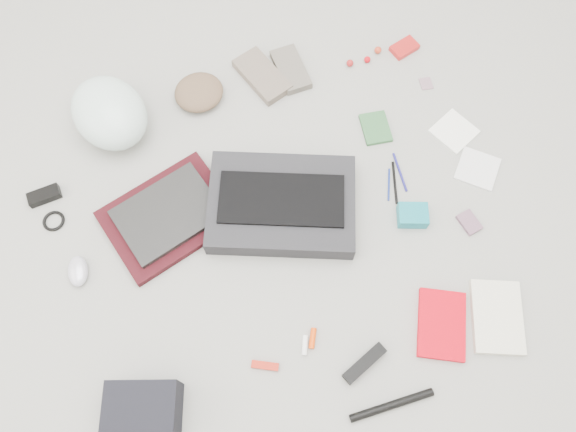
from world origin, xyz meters
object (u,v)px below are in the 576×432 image
object	(u,v)px
accordion_wallet	(413,215)
camera_bag	(144,408)
laptop	(168,214)
book_red	(442,325)
messenger_bag	(282,205)
bike_helmet	(109,113)

from	to	relation	value
accordion_wallet	camera_bag	bearing A→B (deg)	-142.70
laptop	camera_bag	xyz separation A→B (m)	(-0.18, -0.59, 0.03)
book_red	accordion_wallet	world-z (taller)	accordion_wallet
messenger_bag	accordion_wallet	world-z (taller)	messenger_bag
laptop	accordion_wallet	distance (m)	0.82
laptop	accordion_wallet	xyz separation A→B (m)	(0.79, -0.23, -0.01)
camera_bag	laptop	bearing A→B (deg)	88.12
camera_bag	book_red	bearing A→B (deg)	15.02
camera_bag	bike_helmet	bearing A→B (deg)	101.44
book_red	camera_bag	bearing A→B (deg)	-157.09
laptop	camera_bag	size ratio (longest dim) A/B	1.58
bike_helmet	accordion_wallet	bearing A→B (deg)	-55.78
messenger_bag	book_red	size ratio (longest dim) A/B	2.23
accordion_wallet	messenger_bag	bearing A→B (deg)	176.68
bike_helmet	accordion_wallet	distance (m)	1.10
messenger_bag	laptop	world-z (taller)	messenger_bag
laptop	book_red	xyz separation A→B (m)	(0.74, -0.59, -0.03)
laptop	bike_helmet	world-z (taller)	bike_helmet
bike_helmet	book_red	xyz separation A→B (m)	(0.86, -1.00, -0.08)
messenger_bag	camera_bag	distance (m)	0.76
bike_helmet	book_red	bearing A→B (deg)	-70.01
laptop	book_red	world-z (taller)	laptop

